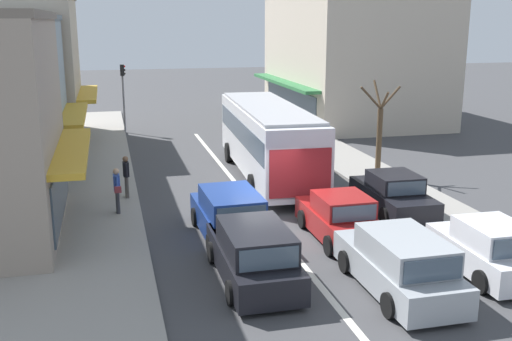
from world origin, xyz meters
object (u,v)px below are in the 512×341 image
(wagon_adjacent_lane_trail, at_px, (230,215))
(parked_hatchback_kerb_front, at_px, (488,250))
(street_tree_right, at_px, (379,133))
(wagon_adjacent_lane_lead, at_px, (254,254))
(traffic_light_downstreet, at_px, (123,87))
(wagon_behind_bus_near, at_px, (400,264))
(sedan_queue_gap_filler, at_px, (341,219))
(parked_sedan_kerb_second, at_px, (393,195))
(pedestrian_browsing_midblock, at_px, (126,174))
(city_bus, at_px, (268,136))
(pedestrian_with_handbag_near, at_px, (117,188))

(wagon_adjacent_lane_trail, distance_m, parked_hatchback_kerb_front, 7.72)
(street_tree_right, bearing_deg, wagon_adjacent_lane_lead, -130.61)
(traffic_light_downstreet, bearing_deg, street_tree_right, -53.06)
(wagon_behind_bus_near, height_order, sedan_queue_gap_filler, wagon_behind_bus_near)
(wagon_adjacent_lane_trail, height_order, traffic_light_downstreet, traffic_light_downstreet)
(sedan_queue_gap_filler, xyz_separation_m, street_tree_right, (4.48, 6.87, 1.32))
(traffic_light_downstreet, xyz_separation_m, street_tree_right, (10.49, -13.95, -0.87))
(parked_sedan_kerb_second, bearing_deg, sedan_queue_gap_filler, -143.37)
(sedan_queue_gap_filler, xyz_separation_m, pedestrian_browsing_midblock, (-6.46, 5.92, 0.40))
(wagon_behind_bus_near, xyz_separation_m, wagon_adjacent_lane_trail, (-3.43, 4.92, 0.00))
(wagon_adjacent_lane_lead, xyz_separation_m, street_tree_right, (7.94, 9.26, 1.24))
(street_tree_right, bearing_deg, city_bus, 166.54)
(parked_sedan_kerb_second, bearing_deg, traffic_light_downstreet, 115.36)
(city_bus, distance_m, parked_hatchback_kerb_front, 12.01)
(city_bus, relative_size, pedestrian_browsing_midblock, 6.73)
(traffic_light_downstreet, height_order, pedestrian_browsing_midblock, traffic_light_downstreet)
(parked_hatchback_kerb_front, relative_size, pedestrian_browsing_midblock, 2.29)
(wagon_adjacent_lane_trail, height_order, pedestrian_browsing_midblock, pedestrian_browsing_midblock)
(city_bus, bearing_deg, wagon_behind_bus_near, -88.66)
(wagon_adjacent_lane_trail, distance_m, sedan_queue_gap_filler, 3.55)
(parked_sedan_kerb_second, bearing_deg, street_tree_right, 71.07)
(wagon_adjacent_lane_lead, xyz_separation_m, sedan_queue_gap_filler, (3.45, 2.38, -0.08))
(wagon_behind_bus_near, bearing_deg, city_bus, 91.34)
(city_bus, bearing_deg, street_tree_right, -13.46)
(sedan_queue_gap_filler, xyz_separation_m, pedestrian_with_handbag_near, (-6.84, 4.00, 0.40))
(wagon_behind_bus_near, height_order, traffic_light_downstreet, traffic_light_downstreet)
(traffic_light_downstreet, distance_m, pedestrian_browsing_midblock, 15.01)
(city_bus, height_order, wagon_behind_bus_near, city_bus)
(parked_hatchback_kerb_front, distance_m, parked_sedan_kerb_second, 5.66)
(street_tree_right, bearing_deg, traffic_light_downstreet, 126.94)
(city_bus, distance_m, wagon_behind_bus_near, 12.00)
(street_tree_right, relative_size, pedestrian_with_handbag_near, 2.61)
(parked_hatchback_kerb_front, distance_m, traffic_light_downstreet, 26.01)
(street_tree_right, xyz_separation_m, pedestrian_browsing_midblock, (-10.94, -0.95, -0.92))
(wagon_adjacent_lane_trail, distance_m, parked_sedan_kerb_second, 6.37)
(wagon_behind_bus_near, distance_m, traffic_light_downstreet, 25.56)
(wagon_adjacent_lane_trail, xyz_separation_m, pedestrian_browsing_midblock, (-3.04, 4.94, 0.32))
(pedestrian_with_handbag_near, bearing_deg, street_tree_right, 14.22)
(wagon_adjacent_lane_trail, bearing_deg, wagon_behind_bus_near, -55.12)
(wagon_behind_bus_near, relative_size, parked_sedan_kerb_second, 1.06)
(wagon_adjacent_lane_trail, bearing_deg, traffic_light_downstreet, 97.45)
(wagon_behind_bus_near, bearing_deg, pedestrian_browsing_midblock, 123.29)
(parked_hatchback_kerb_front, bearing_deg, sedan_queue_gap_filler, 128.80)
(parked_sedan_kerb_second, height_order, pedestrian_browsing_midblock, pedestrian_browsing_midblock)
(city_bus, relative_size, parked_hatchback_kerb_front, 2.94)
(sedan_queue_gap_filler, bearing_deg, street_tree_right, 56.87)
(wagon_adjacent_lane_lead, xyz_separation_m, traffic_light_downstreet, (-2.56, 23.21, 2.11))
(sedan_queue_gap_filler, bearing_deg, traffic_light_downstreet, 106.09)
(pedestrian_browsing_midblock, bearing_deg, wagon_behind_bus_near, -56.71)
(parked_hatchback_kerb_front, bearing_deg, wagon_behind_bus_near, -172.07)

